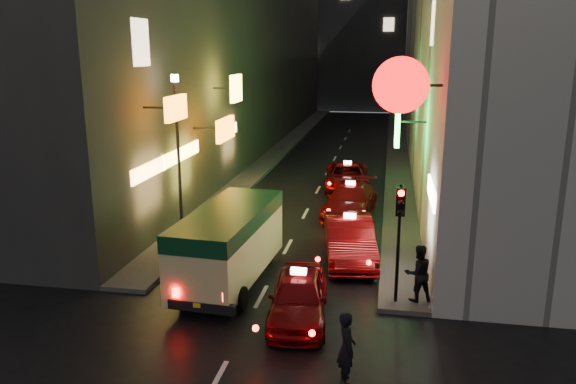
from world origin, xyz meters
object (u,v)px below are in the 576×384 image
Objects in this scene: taxi_near at (298,293)px; lamp_post at (178,146)px; pedestrian_crossing at (347,343)px; traffic_light at (400,219)px; minibus at (229,237)px.

taxi_near is 8.49m from lamp_post.
traffic_light is at bearing -34.46° from pedestrian_crossing.
traffic_light reaches higher than taxi_near.
lamp_post reaches higher than traffic_light.
minibus is 6.38m from pedestrian_crossing.
minibus is 1.66× the size of traffic_light.
pedestrian_crossing reaches higher than taxi_near.
lamp_post is at bearing 129.20° from minibus.
taxi_near is 3.48m from traffic_light.
minibus is 5.22m from lamp_post.
pedestrian_crossing is at bearing -50.34° from lamp_post.
pedestrian_crossing is (4.08, -4.86, -0.58)m from minibus.
taxi_near is at bearing -155.96° from traffic_light.
taxi_near is 3.23m from pedestrian_crossing.
pedestrian_crossing is at bearing -49.99° from minibus.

